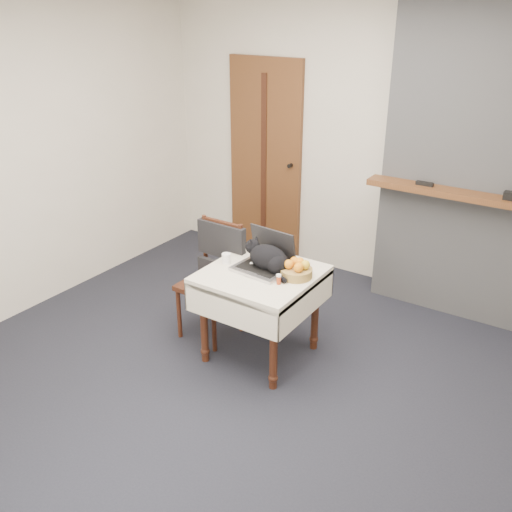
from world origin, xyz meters
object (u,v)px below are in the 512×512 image
(door, at_px, (265,160))
(cream_jar, at_px, (226,258))
(chair, at_px, (216,263))
(pill_bottle, at_px, (279,279))
(side_table, at_px, (261,286))
(fruit_basket, at_px, (297,270))
(cat, at_px, (269,258))
(laptop, at_px, (266,259))

(door, height_order, cream_jar, door)
(chair, bearing_deg, cream_jar, -32.78)
(door, relative_size, cream_jar, 26.48)
(pill_bottle, bearing_deg, chair, 163.37)
(side_table, distance_m, pill_bottle, 0.27)
(door, xyz_separation_m, fruit_basket, (1.29, -1.61, -0.25))
(side_table, distance_m, fruit_basket, 0.31)
(door, relative_size, cat, 4.56)
(cat, bearing_deg, laptop, 165.22)
(side_table, height_order, pill_bottle, pill_bottle)
(cream_jar, bearing_deg, door, 113.68)
(cream_jar, bearing_deg, cat, 11.79)
(side_table, relative_size, chair, 0.83)
(door, distance_m, fruit_basket, 2.08)
(door, bearing_deg, fruit_basket, -51.25)
(laptop, distance_m, cat, 0.05)
(chair, bearing_deg, pill_bottle, -15.52)
(side_table, relative_size, laptop, 1.91)
(cream_jar, distance_m, fruit_basket, 0.56)
(cat, distance_m, cream_jar, 0.34)
(pill_bottle, height_order, fruit_basket, fruit_basket)
(side_table, bearing_deg, laptop, 95.28)
(pill_bottle, bearing_deg, door, 125.07)
(laptop, xyz_separation_m, cat, (0.04, -0.02, 0.02))
(laptop, height_order, cream_jar, laptop)
(fruit_basket, xyz_separation_m, chair, (-0.74, 0.04, -0.16))
(side_table, xyz_separation_m, cat, (0.03, 0.06, 0.21))
(chair, bearing_deg, laptop, -4.17)
(side_table, height_order, cat, cat)
(cat, height_order, pill_bottle, cat)
(cat, height_order, fruit_basket, cat)
(cream_jar, bearing_deg, fruit_basket, 9.22)
(fruit_basket, bearing_deg, cat, -174.79)
(door, height_order, side_table, door)
(door, relative_size, side_table, 2.56)
(laptop, relative_size, chair, 0.44)
(cream_jar, relative_size, fruit_basket, 0.33)
(cream_jar, xyz_separation_m, fruit_basket, (0.55, 0.09, 0.01))
(cream_jar, distance_m, pill_bottle, 0.51)
(fruit_basket, bearing_deg, pill_bottle, -105.25)
(side_table, xyz_separation_m, chair, (-0.49, 0.12, 0.01))
(cat, bearing_deg, chair, -178.64)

